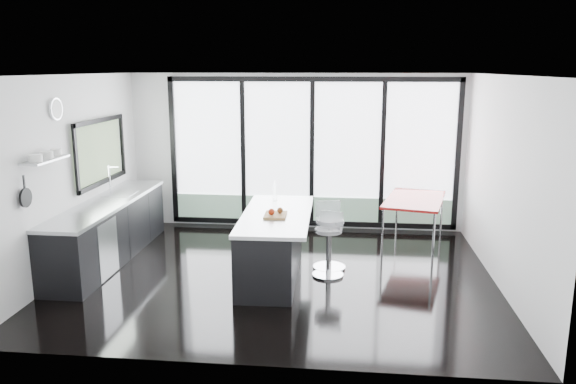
# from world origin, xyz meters

# --- Properties ---
(floor) EXTENTS (6.00, 5.00, 0.00)m
(floor) POSITION_xyz_m (0.00, 0.00, 0.00)
(floor) COLOR black
(floor) RESTS_ON ground
(ceiling) EXTENTS (6.00, 5.00, 0.00)m
(ceiling) POSITION_xyz_m (0.00, 0.00, 2.80)
(ceiling) COLOR white
(ceiling) RESTS_ON wall_back
(wall_back) EXTENTS (6.00, 0.09, 2.80)m
(wall_back) POSITION_xyz_m (0.27, 2.47, 1.27)
(wall_back) COLOR silver
(wall_back) RESTS_ON ground
(wall_front) EXTENTS (6.00, 0.00, 2.80)m
(wall_front) POSITION_xyz_m (0.00, -2.50, 1.40)
(wall_front) COLOR silver
(wall_front) RESTS_ON ground
(wall_left) EXTENTS (0.26, 5.00, 2.80)m
(wall_left) POSITION_xyz_m (-2.97, 0.27, 1.56)
(wall_left) COLOR silver
(wall_left) RESTS_ON ground
(wall_right) EXTENTS (0.00, 5.00, 2.80)m
(wall_right) POSITION_xyz_m (3.00, 0.00, 1.40)
(wall_right) COLOR silver
(wall_right) RESTS_ON ground
(counter_cabinets) EXTENTS (0.69, 3.24, 1.36)m
(counter_cabinets) POSITION_xyz_m (-2.67, 0.40, 0.46)
(counter_cabinets) COLOR black
(counter_cabinets) RESTS_ON floor
(island) EXTENTS (1.00, 2.26, 1.18)m
(island) POSITION_xyz_m (-0.10, -0.00, 0.46)
(island) COLOR black
(island) RESTS_ON floor
(bar_stool_near) EXTENTS (0.54, 0.54, 0.70)m
(bar_stool_near) POSITION_xyz_m (0.70, 0.04, 0.35)
(bar_stool_near) COLOR silver
(bar_stool_near) RESTS_ON floor
(bar_stool_far) EXTENTS (0.57, 0.57, 0.76)m
(bar_stool_far) POSITION_xyz_m (0.71, 0.35, 0.38)
(bar_stool_far) COLOR silver
(bar_stool_far) RESTS_ON floor
(red_table) EXTENTS (1.20, 1.68, 0.81)m
(red_table) POSITION_xyz_m (2.04, 1.54, 0.41)
(red_table) COLOR #A81C1A
(red_table) RESTS_ON floor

